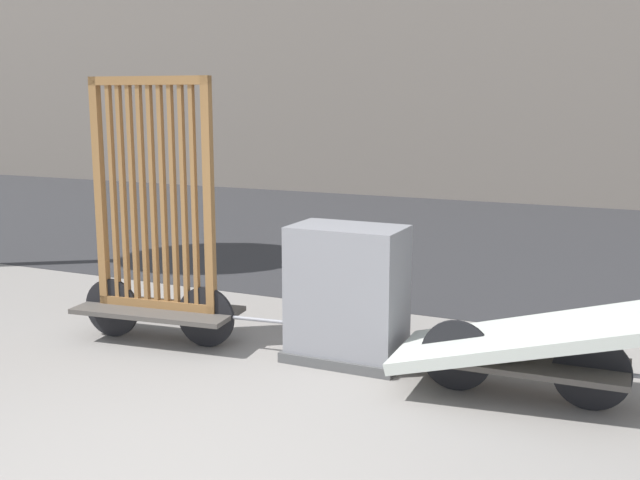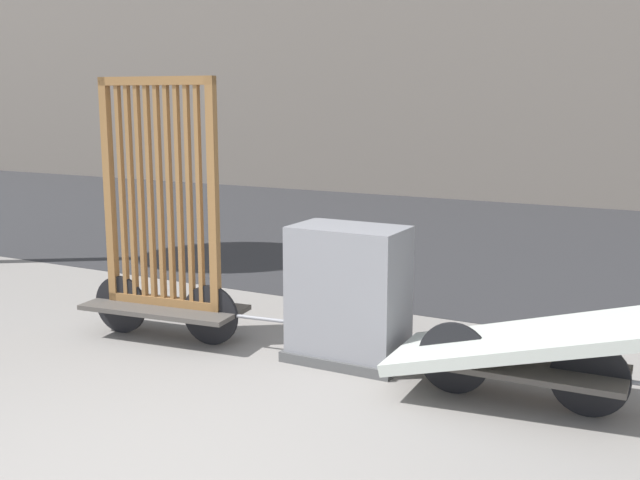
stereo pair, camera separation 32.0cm
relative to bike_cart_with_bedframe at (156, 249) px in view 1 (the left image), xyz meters
The scene contains 4 objects.
road_strip 6.10m from the bike_cart_with_bedframe, 75.57° to the left, with size 56.00×8.36×0.01m.
bike_cart_with_bedframe is the anchor object (origin of this frame).
bike_cart_with_mattress 3.05m from the bike_cart_with_bedframe, ahead, with size 2.26×0.87×0.71m.
utility_cabinet 1.67m from the bike_cart_with_bedframe, ahead, with size 0.93×0.59×1.07m.
Camera 1 is at (2.29, -2.90, 2.02)m, focal length 42.00 mm.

